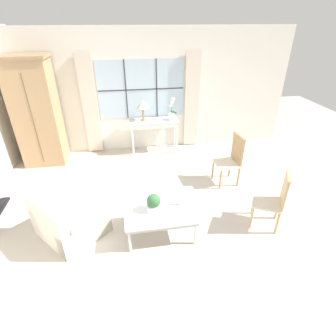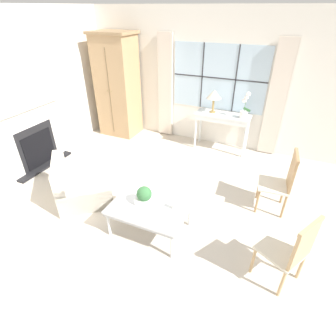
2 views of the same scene
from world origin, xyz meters
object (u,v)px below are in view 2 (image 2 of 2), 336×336
(armoire, at_px, (118,86))
(console_table, at_px, (223,119))
(fireplace, at_px, (31,133))
(side_chair_wooden, at_px, (282,180))
(armchair_upholstered, at_px, (82,185))
(potted_plant_small, at_px, (144,196))
(coffee_table, at_px, (150,209))
(accent_chair_wooden, at_px, (292,249))
(pillar_candle, at_px, (174,205))
(table_lamp, at_px, (214,95))
(potted_orchid, at_px, (245,109))

(armoire, xyz_separation_m, console_table, (2.53, 0.11, -0.45))
(fireplace, distance_m, armoire, 2.24)
(side_chair_wooden, bearing_deg, armchair_upholstered, -160.83)
(armchair_upholstered, distance_m, potted_plant_small, 1.33)
(fireplace, distance_m, side_chair_wooden, 4.53)
(armoire, bearing_deg, coffee_table, -50.77)
(accent_chair_wooden, relative_size, potted_plant_small, 3.54)
(side_chair_wooden, height_order, potted_plant_small, side_chair_wooden)
(coffee_table, bearing_deg, console_table, 85.04)
(potted_plant_small, bearing_deg, pillar_candle, 9.46)
(console_table, bearing_deg, side_chair_wooden, -51.20)
(table_lamp, xyz_separation_m, potted_plant_small, (-0.10, -2.90, -0.62))
(console_table, distance_m, coffee_table, 2.93)
(potted_plant_small, bearing_deg, coffee_table, -12.78)
(armoire, relative_size, coffee_table, 2.20)
(console_table, xyz_separation_m, pillar_candle, (0.08, -2.81, -0.22))
(accent_chair_wooden, bearing_deg, side_chair_wooden, 97.90)
(table_lamp, height_order, accent_chair_wooden, table_lamp)
(potted_orchid, distance_m, armchair_upholstered, 3.43)
(armchair_upholstered, xyz_separation_m, coffee_table, (1.36, -0.20, 0.14))
(coffee_table, bearing_deg, table_lamp, 89.70)
(fireplace, xyz_separation_m, potted_plant_small, (2.81, -0.67, -0.13))
(fireplace, distance_m, pillar_candle, 3.29)
(armoire, relative_size, table_lamp, 4.85)
(fireplace, height_order, accent_chair_wooden, fireplace)
(fireplace, bearing_deg, potted_orchid, 31.23)
(armchair_upholstered, xyz_separation_m, accent_chair_wooden, (3.15, -0.31, 0.29))
(pillar_candle, bearing_deg, fireplace, 169.43)
(armoire, height_order, console_table, armoire)
(potted_orchid, distance_m, coffee_table, 3.00)
(accent_chair_wooden, bearing_deg, armoire, 144.50)
(potted_orchid, bearing_deg, coffee_table, -103.34)
(side_chair_wooden, relative_size, pillar_candle, 7.10)
(armoire, xyz_separation_m, pillar_candle, (2.60, -2.70, -0.67))
(accent_chair_wooden, bearing_deg, coffee_table, 176.60)
(potted_plant_small, bearing_deg, armchair_upholstered, 171.98)
(accent_chair_wooden, relative_size, coffee_table, 0.93)
(fireplace, relative_size, armchair_upholstered, 1.71)
(console_table, xyz_separation_m, coffee_table, (-0.25, -2.90, -0.32))
(armoire, distance_m, potted_plant_small, 3.58)
(potted_orchid, height_order, potted_plant_small, potted_orchid)
(table_lamp, height_order, potted_orchid, potted_orchid)
(pillar_candle, bearing_deg, table_lamp, 96.28)
(table_lamp, bearing_deg, console_table, -5.16)
(potted_orchid, relative_size, accent_chair_wooden, 0.55)
(armchair_upholstered, relative_size, side_chair_wooden, 1.19)
(armoire, xyz_separation_m, side_chair_wooden, (3.87, -1.56, -0.61))
(side_chair_wooden, relative_size, potted_plant_small, 3.67)
(console_table, xyz_separation_m, accent_chair_wooden, (1.53, -3.01, -0.18))
(armoire, relative_size, side_chair_wooden, 2.30)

